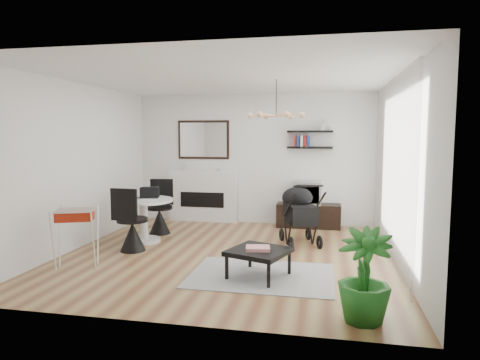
% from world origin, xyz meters
% --- Properties ---
extents(floor, '(5.00, 5.00, 0.00)m').
position_xyz_m(floor, '(0.00, 0.00, 0.00)').
color(floor, brown).
rests_on(floor, ground).
extents(ceiling, '(5.00, 5.00, 0.00)m').
position_xyz_m(ceiling, '(0.00, 0.00, 2.70)').
color(ceiling, white).
rests_on(ceiling, wall_back).
extents(wall_back, '(5.00, 0.00, 5.00)m').
position_xyz_m(wall_back, '(0.00, 2.50, 1.35)').
color(wall_back, white).
rests_on(wall_back, floor).
extents(wall_left, '(0.00, 5.00, 5.00)m').
position_xyz_m(wall_left, '(-2.50, 0.00, 1.35)').
color(wall_left, white).
rests_on(wall_left, floor).
extents(wall_right, '(0.00, 5.00, 5.00)m').
position_xyz_m(wall_right, '(2.50, 0.00, 1.35)').
color(wall_right, white).
rests_on(wall_right, floor).
extents(sheer_curtain, '(0.04, 3.60, 2.60)m').
position_xyz_m(sheer_curtain, '(2.40, 0.20, 1.35)').
color(sheer_curtain, white).
rests_on(sheer_curtain, wall_right).
extents(fireplace, '(1.50, 0.17, 2.16)m').
position_xyz_m(fireplace, '(-1.10, 2.42, 0.69)').
color(fireplace, white).
rests_on(fireplace, floor).
extents(shelf_lower, '(0.90, 0.25, 0.04)m').
position_xyz_m(shelf_lower, '(1.14, 2.37, 1.60)').
color(shelf_lower, black).
rests_on(shelf_lower, wall_back).
extents(shelf_upper, '(0.90, 0.25, 0.04)m').
position_xyz_m(shelf_upper, '(1.14, 2.37, 1.92)').
color(shelf_upper, black).
rests_on(shelf_upper, wall_back).
extents(pendant_lamp, '(0.90, 0.90, 0.10)m').
position_xyz_m(pendant_lamp, '(0.70, 0.30, 2.15)').
color(pendant_lamp, tan).
rests_on(pendant_lamp, ceiling).
extents(tv_console, '(1.26, 0.44, 0.47)m').
position_xyz_m(tv_console, '(1.14, 2.27, 0.24)').
color(tv_console, black).
rests_on(tv_console, floor).
extents(crt_tv, '(0.53, 0.46, 0.46)m').
position_xyz_m(crt_tv, '(1.13, 2.27, 0.70)').
color(crt_tv, '#B3B3B5').
rests_on(crt_tv, tv_console).
extents(dining_table, '(1.03, 1.03, 0.75)m').
position_xyz_m(dining_table, '(-1.60, 0.49, 0.49)').
color(dining_table, white).
rests_on(dining_table, floor).
extents(laptop, '(0.35, 0.32, 0.02)m').
position_xyz_m(laptop, '(-1.74, 0.47, 0.76)').
color(laptop, black).
rests_on(laptop, dining_table).
extents(black_bag, '(0.34, 0.25, 0.19)m').
position_xyz_m(black_bag, '(-1.56, 0.67, 0.84)').
color(black_bag, black).
rests_on(black_bag, dining_table).
extents(newspaper, '(0.38, 0.35, 0.01)m').
position_xyz_m(newspaper, '(-1.47, 0.34, 0.75)').
color(newspaper, white).
rests_on(newspaper, dining_table).
extents(drinking_glass, '(0.07, 0.07, 0.11)m').
position_xyz_m(drinking_glass, '(-1.93, 0.63, 0.81)').
color(drinking_glass, white).
rests_on(drinking_glass, dining_table).
extents(chair_far, '(0.49, 0.51, 1.01)m').
position_xyz_m(chair_far, '(-1.58, 1.16, 0.32)').
color(chair_far, black).
rests_on(chair_far, floor).
extents(chair_near, '(0.49, 0.51, 1.03)m').
position_xyz_m(chair_near, '(-1.55, -0.10, 0.33)').
color(chair_near, black).
rests_on(chair_near, floor).
extents(drying_rack, '(0.71, 0.68, 0.83)m').
position_xyz_m(drying_rack, '(-1.93, -1.04, 0.44)').
color(drying_rack, white).
rests_on(drying_rack, floor).
extents(stroller, '(0.79, 0.98, 1.08)m').
position_xyz_m(stroller, '(1.04, 0.93, 0.46)').
color(stroller, black).
rests_on(stroller, floor).
extents(rug, '(1.88, 1.36, 0.01)m').
position_xyz_m(rug, '(0.66, -0.90, 0.01)').
color(rug, gray).
rests_on(rug, floor).
extents(coffee_table, '(0.90, 0.90, 0.36)m').
position_xyz_m(coffee_table, '(0.63, -0.95, 0.33)').
color(coffee_table, black).
rests_on(coffee_table, rug).
extents(magazines, '(0.34, 0.29, 0.04)m').
position_xyz_m(magazines, '(0.63, -0.99, 0.39)').
color(magazines, '#DE3742').
rests_on(magazines, coffee_table).
extents(potted_plant, '(0.61, 0.61, 0.94)m').
position_xyz_m(potted_plant, '(1.86, -2.06, 0.47)').
color(potted_plant, '#1C5F1B').
rests_on(potted_plant, floor).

